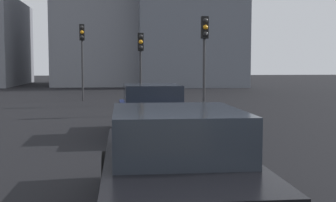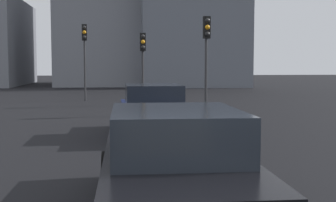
# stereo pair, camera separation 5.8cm
# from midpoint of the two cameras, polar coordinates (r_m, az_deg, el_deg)

# --- Properties ---
(car_navy_lead) EXTENTS (4.27, 2.04, 1.49)m
(car_navy_lead) POSITION_cam_midpoint_polar(r_m,az_deg,el_deg) (13.20, -2.22, -1.23)
(car_navy_lead) COLOR #141E4C
(car_navy_lead) RESTS_ON ground_plane
(car_black_second) EXTENTS (4.65, 2.13, 1.50)m
(car_black_second) POSITION_cam_midpoint_polar(r_m,az_deg,el_deg) (6.18, 0.64, -8.01)
(car_black_second) COLOR black
(car_black_second) RESTS_ON ground_plane
(traffic_light_near_left) EXTENTS (0.32, 0.29, 3.63)m
(traffic_light_near_left) POSITION_cam_midpoint_polar(r_m,az_deg,el_deg) (22.75, -3.53, 6.03)
(traffic_light_near_left) COLOR #2D2D30
(traffic_light_near_left) RESTS_ON ground_plane
(traffic_light_near_right) EXTENTS (0.32, 0.29, 4.29)m
(traffic_light_near_right) POSITION_cam_midpoint_polar(r_m,az_deg,el_deg) (25.89, -10.82, 6.80)
(traffic_light_near_right) COLOR #2D2D30
(traffic_light_near_right) RESTS_ON ground_plane
(traffic_light_far_left) EXTENTS (0.32, 0.30, 4.02)m
(traffic_light_far_left) POSITION_cam_midpoint_polar(r_m,az_deg,el_deg) (18.74, 4.55, 7.15)
(traffic_light_far_left) COLOR #2D2D30
(traffic_light_far_left) RESTS_ON ground_plane
(building_facade_center) EXTENTS (12.14, 9.33, 12.35)m
(building_facade_center) POSITION_cam_midpoint_polar(r_m,az_deg,el_deg) (46.83, -8.12, 9.65)
(building_facade_center) COLOR slate
(building_facade_center) RESTS_ON ground_plane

